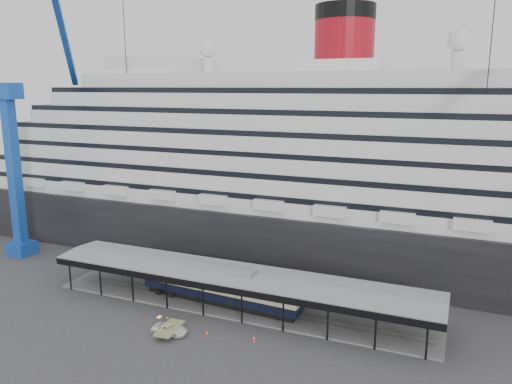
% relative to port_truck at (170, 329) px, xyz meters
% --- Properties ---
extents(ground, '(200.00, 200.00, 0.00)m').
position_rel_port_truck_xyz_m(ground, '(4.27, 5.35, -0.63)').
color(ground, '#39393B').
rests_on(ground, ground).
extents(cruise_ship, '(130.00, 30.00, 43.90)m').
position_rel_port_truck_xyz_m(cruise_ship, '(4.32, 37.35, 17.72)').
color(cruise_ship, black).
rests_on(cruise_ship, ground).
extents(platform_canopy, '(56.00, 9.18, 5.30)m').
position_rel_port_truck_xyz_m(platform_canopy, '(4.27, 10.35, 1.73)').
color(platform_canopy, slate).
rests_on(platform_canopy, ground).
extents(crane_blue, '(22.63, 19.19, 47.60)m').
position_rel_port_truck_xyz_m(crane_blue, '(-40.84, 15.97, 19.33)').
color(crane_blue, '#184CB5').
rests_on(crane_blue, ground).
extents(port_truck, '(4.70, 2.48, 1.26)m').
position_rel_port_truck_xyz_m(port_truck, '(0.00, 0.00, 0.00)').
color(port_truck, white).
rests_on(port_truck, ground).
extents(pullman_carriage, '(24.68, 4.73, 24.09)m').
position_rel_port_truck_xyz_m(pullman_carriage, '(1.94, 10.35, 2.27)').
color(pullman_carriage, black).
rests_on(pullman_carriage, ground).
extents(traffic_cone_left, '(0.40, 0.40, 0.77)m').
position_rel_port_truck_xyz_m(traffic_cone_left, '(-2.21, 2.90, -0.25)').
color(traffic_cone_left, orange).
rests_on(traffic_cone_left, ground).
extents(traffic_cone_mid, '(0.48, 0.48, 0.71)m').
position_rel_port_truck_xyz_m(traffic_cone_mid, '(4.58, 1.40, -0.27)').
color(traffic_cone_mid, red).
rests_on(traffic_cone_mid, ground).
extents(traffic_cone_right, '(0.41, 0.41, 0.73)m').
position_rel_port_truck_xyz_m(traffic_cone_right, '(10.52, 2.40, -0.27)').
color(traffic_cone_right, '#F63C0D').
rests_on(traffic_cone_right, ground).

